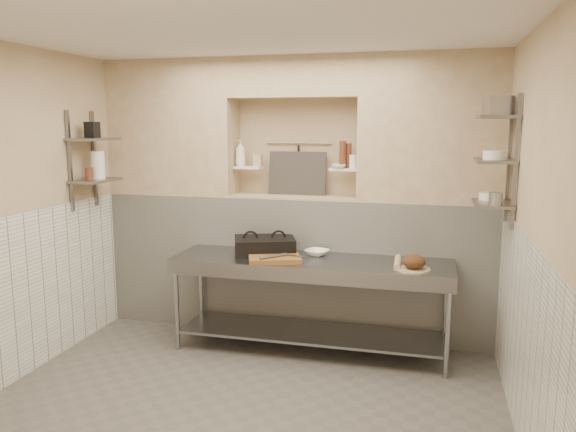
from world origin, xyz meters
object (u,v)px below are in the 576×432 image
(bread_loaf, at_px, (414,262))
(prep_table, at_px, (310,286))
(cutting_board, at_px, (275,258))
(bottle_soap, at_px, (240,153))
(bowl_alcove, at_px, (339,166))
(panini_press, at_px, (265,246))
(rolling_pin, at_px, (398,262))
(jug_left, at_px, (98,165))
(mixing_bowl, at_px, (317,252))

(bread_loaf, bearing_deg, prep_table, 170.53)
(cutting_board, bearing_deg, bottle_soap, 128.99)
(bottle_soap, relative_size, bowl_alcove, 1.93)
(panini_press, xyz_separation_m, rolling_pin, (1.29, -0.17, -0.05))
(cutting_board, distance_m, bottle_soap, 1.28)
(cutting_board, relative_size, rolling_pin, 1.20)
(prep_table, distance_m, panini_press, 0.61)
(bread_loaf, height_order, jug_left, jug_left)
(bread_loaf, distance_m, bowl_alcove, 1.28)
(mixing_bowl, bearing_deg, bowl_alcove, 66.59)
(mixing_bowl, bearing_deg, jug_left, -172.66)
(bread_loaf, bearing_deg, mixing_bowl, 159.29)
(cutting_board, distance_m, bowl_alcove, 1.14)
(mixing_bowl, distance_m, rolling_pin, 0.81)
(mixing_bowl, bearing_deg, bottle_soap, 157.20)
(bowl_alcove, bearing_deg, bottle_soap, 177.44)
(jug_left, bearing_deg, prep_table, 2.34)
(rolling_pin, bearing_deg, jug_left, -178.94)
(mixing_bowl, bearing_deg, rolling_pin, -16.05)
(bottle_soap, bearing_deg, panini_press, -48.22)
(jug_left, bearing_deg, mixing_bowl, 7.34)
(bottle_soap, bearing_deg, cutting_board, -51.01)
(rolling_pin, relative_size, jug_left, 1.46)
(cutting_board, relative_size, jug_left, 1.74)
(mixing_bowl, xyz_separation_m, bottle_soap, (-0.89, 0.38, 0.92))
(panini_press, relative_size, jug_left, 2.51)
(bread_loaf, relative_size, bowl_alcove, 1.41)
(mixing_bowl, bearing_deg, prep_table, -96.64)
(bottle_soap, xyz_separation_m, bowl_alcove, (1.04, -0.05, -0.11))
(mixing_bowl, xyz_separation_m, jug_left, (-2.15, -0.28, 0.82))
(rolling_pin, xyz_separation_m, jug_left, (-2.93, -0.05, 0.82))
(panini_press, height_order, cutting_board, panini_press)
(cutting_board, relative_size, bottle_soap, 1.74)
(prep_table, height_order, bottle_soap, bottle_soap)
(bottle_soap, bearing_deg, mixing_bowl, -22.80)
(cutting_board, xyz_separation_m, bread_loaf, (1.25, -0.03, 0.05))
(prep_table, xyz_separation_m, jug_left, (-2.13, -0.09, 1.11))
(bread_loaf, bearing_deg, jug_left, 178.69)
(mixing_bowl, relative_size, bowl_alcove, 1.56)
(prep_table, relative_size, rolling_pin, 6.58)
(bowl_alcove, bearing_deg, bread_loaf, -41.12)
(jug_left, bearing_deg, bread_loaf, -1.31)
(mixing_bowl, relative_size, jug_left, 0.81)
(bread_loaf, bearing_deg, rolling_pin, 139.01)
(rolling_pin, xyz_separation_m, bowl_alcove, (-0.63, 0.55, 0.80))
(prep_table, height_order, jug_left, jug_left)
(bread_loaf, xyz_separation_m, bowl_alcove, (-0.78, 0.68, 0.76))
(mixing_bowl, distance_m, bowl_alcove, 0.88)
(bowl_alcove, bearing_deg, mixing_bowl, -113.41)
(panini_press, height_order, mixing_bowl, panini_press)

